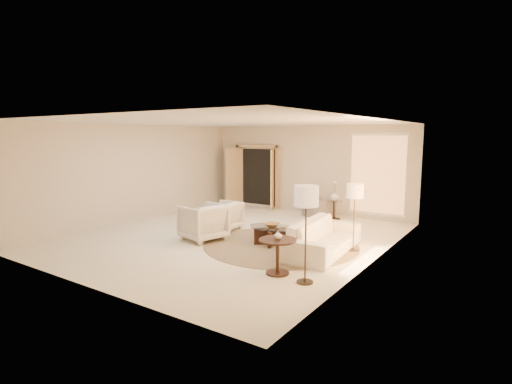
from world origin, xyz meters
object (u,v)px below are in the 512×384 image
Objects in this scene: bowl at (272,225)px; side_vase at (335,196)px; sofa at (324,237)px; armchair_left at (223,214)px; side_table at (334,208)px; accent_chair at (317,204)px; end_vase at (278,235)px; coffee_table at (272,233)px; end_table at (278,250)px; floor_lamp_near at (355,194)px; armchair_right at (203,220)px; floor_lamp_far at (306,201)px.

bowl is 1.23× the size of side_vase.
armchair_left is (-3.12, 0.49, 0.06)m from sofa.
side_table reaches higher than bowl.
side_table is (1.92, 2.88, -0.06)m from armchair_left.
end_vase reaches higher than accent_chair.
coffee_table is 2.00m from end_table.
armchair_left is 2.98× the size of side_vase.
side_table is at bearing 144.74° from armchair_left.
accent_chair reaches higher than sofa.
floor_lamp_near reaches higher than end_table.
bowl is at bearing 0.00° from coffee_table.
armchair_left reaches higher than end_table.
end_vase is at bearing -55.45° from coffee_table.
bowl is (-1.74, -0.53, -0.79)m from floor_lamp_near.
coffee_table is at bearing 0.00° from bowl.
side_vase reaches higher than end_vase.
accent_chair is 0.61× the size of floor_lamp_near.
side_table is at bearing -158.81° from accent_chair.
side_table is (-1.04, 5.03, -0.09)m from end_table.
armchair_left is 1.22× the size of end_table.
side_table is 2.08× the size of side_vase.
accent_chair is 0.59m from side_table.
armchair_left is 1.11m from armchair_right.
floor_lamp_far is at bearing -90.00° from floor_lamp_near.
armchair_left reaches higher than end_vase.
floor_lamp_far is at bearing -45.35° from coffee_table.
armchair_right is at bearing 158.45° from end_table.
side_vase is (-1.04, 5.03, 0.27)m from end_table.
end_vase reaches higher than end_table.
accent_chair is 0.54× the size of floor_lamp_far.
armchair_right is at bearing -161.76° from floor_lamp_near.
floor_lamp_far reaches higher than accent_chair.
side_table is 3.78× the size of end_vase.
coffee_table is 2.28× the size of side_table.
side_vase is (0.09, 3.40, 0.26)m from bowl.
end_table is at bearing 136.21° from accent_chair.
accent_chair is 0.68× the size of coffee_table.
sofa is at bearing 1.12° from coffee_table.
end_table is at bearing 52.49° from armchair_left.
armchair_left is at bearing -123.73° from side_vase.
end_table is (-0.15, -1.66, 0.09)m from sofa.
sofa is at bearing 145.84° from accent_chair.
end_table is at bearing 168.30° from floor_lamp_far.
side_vase is at bearing -158.81° from accent_chair.
end_vase reaches higher than sofa.
end_table is at bearing -55.45° from bowl.
coffee_table is at bearing -91.51° from side_vase.
end_vase is (1.04, -5.03, 0.36)m from side_table.
bowl is (-0.09, -3.40, 0.11)m from side_table.
sofa is at bearing -70.53° from side_vase.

